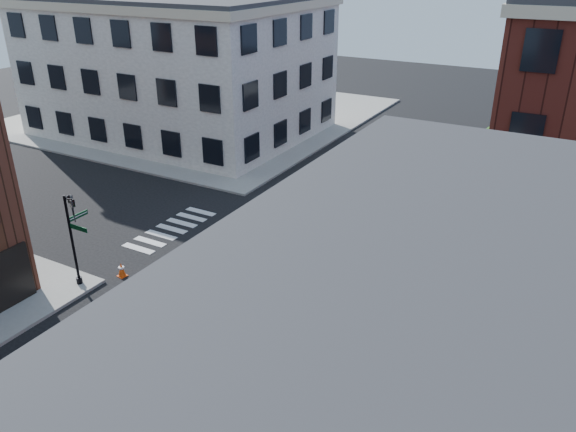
% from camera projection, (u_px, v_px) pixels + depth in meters
% --- Properties ---
extents(ground, '(120.00, 120.00, 0.00)m').
position_uv_depth(ground, '(278.00, 259.00, 28.68)').
color(ground, black).
rests_on(ground, ground).
extents(sidewalk_nw, '(30.00, 30.00, 0.15)m').
position_uv_depth(sidewalk_nw, '(201.00, 114.00, 54.58)').
color(sidewalk_nw, gray).
rests_on(sidewalk_nw, ground).
extents(building_nw, '(22.00, 16.00, 11.00)m').
position_uv_depth(building_nw, '(179.00, 67.00, 47.45)').
color(building_nw, beige).
rests_on(building_nw, ground).
extents(tree_near, '(2.69, 2.69, 4.49)m').
position_uv_depth(tree_near, '(481.00, 167.00, 31.88)').
color(tree_near, black).
rests_on(tree_near, ground).
extents(tree_far, '(2.43, 2.43, 4.07)m').
position_uv_depth(tree_far, '(500.00, 144.00, 36.74)').
color(tree_far, black).
rests_on(tree_far, ground).
extents(signal_pole, '(1.29, 1.24, 4.60)m').
position_uv_depth(signal_pole, '(74.00, 231.00, 25.18)').
color(signal_pole, black).
rests_on(signal_pole, ground).
extents(box_truck, '(8.82, 3.38, 3.91)m').
position_uv_depth(box_truck, '(560.00, 326.00, 20.05)').
color(box_truck, silver).
rests_on(box_truck, ground).
extents(traffic_cone, '(0.46, 0.46, 0.74)m').
position_uv_depth(traffic_cone, '(122.00, 270.00, 26.96)').
color(traffic_cone, '#F54B0A').
rests_on(traffic_cone, ground).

